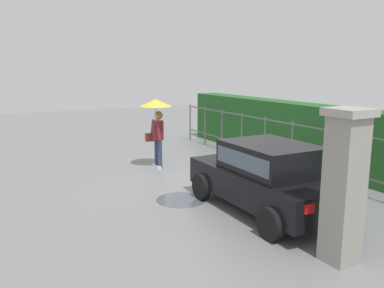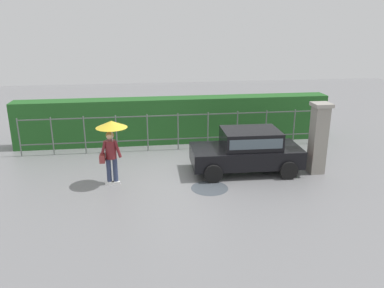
# 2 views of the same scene
# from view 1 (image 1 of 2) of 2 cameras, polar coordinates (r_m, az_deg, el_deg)

# --- Properties ---
(ground_plane) EXTENTS (40.00, 40.00, 0.00)m
(ground_plane) POSITION_cam_1_polar(r_m,az_deg,el_deg) (10.46, 2.66, -5.78)
(ground_plane) COLOR slate
(car) EXTENTS (3.78, 1.94, 1.48)m
(car) POSITION_cam_1_polar(r_m,az_deg,el_deg) (8.48, 10.68, -4.31)
(car) COLOR black
(car) RESTS_ON ground
(pedestrian) EXTENTS (0.96, 0.96, 2.09)m
(pedestrian) POSITION_cam_1_polar(r_m,az_deg,el_deg) (11.86, -5.13, 3.79)
(pedestrian) COLOR #2D3856
(pedestrian) RESTS_ON ground
(gate_pillar) EXTENTS (0.60, 0.60, 2.42)m
(gate_pillar) POSITION_cam_1_polar(r_m,az_deg,el_deg) (6.51, 20.96, -5.56)
(gate_pillar) COLOR gray
(gate_pillar) RESTS_ON ground
(fence_section) EXTENTS (12.13, 0.05, 1.50)m
(fence_section) POSITION_cam_1_polar(r_m,az_deg,el_deg) (11.73, 14.11, -0.10)
(fence_section) COLOR #59605B
(fence_section) RESTS_ON ground
(hedge_row) EXTENTS (13.08, 0.90, 1.90)m
(hedge_row) POSITION_cam_1_polar(r_m,az_deg,el_deg) (12.47, 17.81, 0.92)
(hedge_row) COLOR #235B23
(hedge_row) RESTS_ON ground
(puddle_near) EXTENTS (1.16, 1.16, 0.00)m
(puddle_near) POSITION_cam_1_polar(r_m,az_deg,el_deg) (9.27, -1.57, -7.97)
(puddle_near) COLOR #4C545B
(puddle_near) RESTS_ON ground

